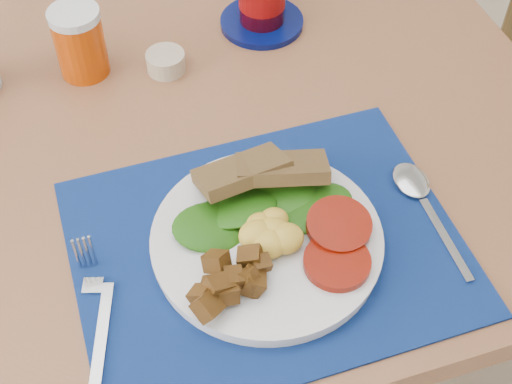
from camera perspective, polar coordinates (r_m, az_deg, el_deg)
table at (r=1.03m, az=-16.05°, el=0.73°), size 1.40×0.90×0.75m
placemat at (r=0.82m, az=0.85°, el=-4.38°), size 0.44×0.35×0.00m
breakfast_plate at (r=0.80m, az=0.60°, el=-3.83°), size 0.26×0.26×0.06m
fork at (r=0.79m, az=-12.67°, el=-8.59°), size 0.05×0.17×0.00m
spoon at (r=0.88m, az=13.07°, el=-0.52°), size 0.04×0.18×0.01m
juice_glass at (r=1.04m, az=-13.89°, el=11.43°), size 0.07×0.07×0.10m
ramekin at (r=1.04m, az=-7.23°, el=10.29°), size 0.06×0.06×0.03m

